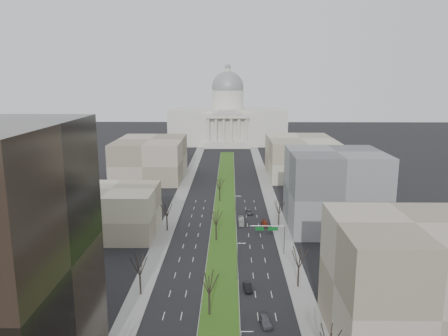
# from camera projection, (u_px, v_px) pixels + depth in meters

# --- Properties ---
(ground) EXTENTS (600.00, 600.00, 0.00)m
(ground) POSITION_uv_depth(u_px,v_px,m) (225.00, 202.00, 164.14)
(ground) COLOR black
(ground) RESTS_ON ground
(median) EXTENTS (8.00, 222.03, 0.20)m
(median) POSITION_uv_depth(u_px,v_px,m) (225.00, 202.00, 163.13)
(median) COLOR #999993
(median) RESTS_ON ground
(sidewalk_left) EXTENTS (5.00, 330.00, 0.15)m
(sidewalk_left) POSITION_uv_depth(u_px,v_px,m) (169.00, 223.00, 139.91)
(sidewalk_left) COLOR gray
(sidewalk_left) RESTS_ON ground
(sidewalk_right) EXTENTS (5.00, 330.00, 0.15)m
(sidewalk_right) POSITION_uv_depth(u_px,v_px,m) (279.00, 223.00, 139.40)
(sidewalk_right) COLOR gray
(sidewalk_right) RESTS_ON ground
(capitol) EXTENTS (80.00, 46.00, 55.00)m
(capitol) POSITION_uv_depth(u_px,v_px,m) (228.00, 120.00, 307.25)
(capitol) COLOR beige
(capitol) RESTS_ON ground
(building_beige_left) EXTENTS (26.00, 22.00, 14.00)m
(building_beige_left) POSITION_uv_depth(u_px,v_px,m) (112.00, 211.00, 128.94)
(building_beige_left) COLOR tan
(building_beige_left) RESTS_ON ground
(building_tan_right) EXTENTS (26.00, 24.00, 22.00)m
(building_tan_right) POSITION_uv_depth(u_px,v_px,m) (409.00, 283.00, 75.27)
(building_tan_right) COLOR gray
(building_tan_right) RESTS_ON ground
(building_grey_right) EXTENTS (28.00, 26.00, 24.00)m
(building_grey_right) POSITION_uv_depth(u_px,v_px,m) (334.00, 190.00, 133.79)
(building_grey_right) COLOR slate
(building_grey_right) RESTS_ON ground
(building_far_left) EXTENTS (30.00, 40.00, 18.00)m
(building_far_left) POSITION_uv_depth(u_px,v_px,m) (151.00, 159.00, 201.98)
(building_far_left) COLOR gray
(building_far_left) RESTS_ON ground
(building_far_right) EXTENTS (30.00, 40.00, 18.00)m
(building_far_right) POSITION_uv_depth(u_px,v_px,m) (300.00, 157.00, 205.85)
(building_far_right) COLOR tan
(building_far_right) RESTS_ON ground
(tree_left_mid) EXTENTS (5.40, 5.40, 9.72)m
(tree_left_mid) POSITION_uv_depth(u_px,v_px,m) (140.00, 264.00, 92.49)
(tree_left_mid) COLOR black
(tree_left_mid) RESTS_ON ground
(tree_left_far) EXTENTS (5.28, 5.28, 9.50)m
(tree_left_far) POSITION_uv_depth(u_px,v_px,m) (167.00, 209.00, 131.68)
(tree_left_far) COLOR black
(tree_left_far) RESTS_ON ground
(tree_right_mid) EXTENTS (5.52, 5.52, 9.94)m
(tree_right_mid) POSITION_uv_depth(u_px,v_px,m) (299.00, 257.00, 95.87)
(tree_right_mid) COLOR black
(tree_right_mid) RESTS_ON ground
(tree_right_far) EXTENTS (5.04, 5.04, 9.07)m
(tree_right_far) POSITION_uv_depth(u_px,v_px,m) (279.00, 207.00, 135.15)
(tree_right_far) COLOR black
(tree_right_far) RESTS_ON ground
(tree_median_a) EXTENTS (5.40, 5.40, 9.72)m
(tree_median_a) POSITION_uv_depth(u_px,v_px,m) (209.00, 282.00, 84.43)
(tree_median_a) COLOR black
(tree_median_a) RESTS_ON ground
(tree_median_b) EXTENTS (5.40, 5.40, 9.72)m
(tree_median_b) POSITION_uv_depth(u_px,v_px,m) (216.00, 217.00, 123.59)
(tree_median_b) COLOR black
(tree_median_b) RESTS_ON ground
(tree_median_c) EXTENTS (5.40, 5.40, 9.72)m
(tree_median_c) POSITION_uv_depth(u_px,v_px,m) (220.00, 184.00, 162.75)
(tree_median_c) COLOR black
(tree_median_c) RESTS_ON ground
(streetlamp_median_b) EXTENTS (1.90, 0.20, 9.16)m
(streetlamp_median_b) POSITION_uv_depth(u_px,v_px,m) (238.00, 261.00, 99.48)
(streetlamp_median_b) COLOR gray
(streetlamp_median_b) RESTS_ON ground
(streetlamp_median_c) EXTENTS (1.90, 0.20, 9.16)m
(streetlamp_median_c) POSITION_uv_depth(u_px,v_px,m) (236.00, 209.00, 138.64)
(streetlamp_median_c) COLOR gray
(streetlamp_median_c) RESTS_ON ground
(mast_arm_signs) EXTENTS (9.12, 0.24, 8.09)m
(mast_arm_signs) POSITION_uv_depth(u_px,v_px,m) (274.00, 233.00, 113.78)
(mast_arm_signs) COLOR gray
(mast_arm_signs) RESTS_ON ground
(car_grey_near) EXTENTS (2.66, 5.01, 1.62)m
(car_grey_near) POSITION_uv_depth(u_px,v_px,m) (265.00, 321.00, 82.35)
(car_grey_near) COLOR #505159
(car_grey_near) RESTS_ON ground
(car_black) EXTENTS (2.08, 4.62, 1.47)m
(car_black) POSITION_uv_depth(u_px,v_px,m) (247.00, 287.00, 95.77)
(car_black) COLOR black
(car_black) RESTS_ON ground
(car_red) EXTENTS (2.25, 4.81, 1.36)m
(car_red) POSITION_uv_depth(u_px,v_px,m) (265.00, 223.00, 137.58)
(car_red) COLOR maroon
(car_red) RESTS_ON ground
(car_grey_far) EXTENTS (2.42, 4.76, 1.29)m
(car_grey_far) POSITION_uv_depth(u_px,v_px,m) (249.00, 212.00, 149.57)
(car_grey_far) COLOR #4B4D53
(car_grey_far) RESTS_ON ground
(box_van) EXTENTS (1.67, 7.06, 1.96)m
(box_van) POSITION_uv_depth(u_px,v_px,m) (241.00, 221.00, 139.06)
(box_van) COLOR silver
(box_van) RESTS_ON ground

